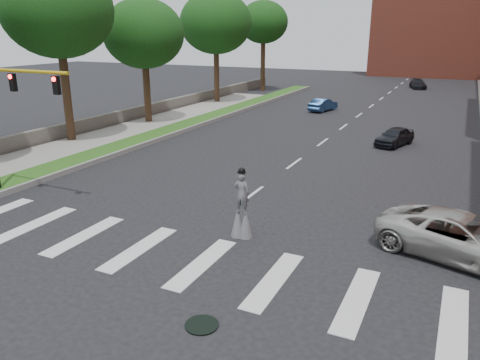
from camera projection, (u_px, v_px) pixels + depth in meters
ground_plane at (153, 269)px, 15.27m from camera, size 160.00×160.00×0.00m
grass_median at (182, 126)px, 37.13m from camera, size 2.00×60.00×0.25m
median_curb at (193, 127)px, 36.70m from camera, size 0.20×60.00×0.28m
sidewalk_left at (58, 151)px, 29.78m from camera, size 4.00×60.00×0.18m
stone_wall at (141, 112)px, 40.97m from camera, size 0.50×56.00×1.10m
manhole at (202, 325)px, 12.32m from camera, size 0.90×0.90×0.04m
building_backdrop at (459, 20)px, 77.09m from camera, size 26.00×14.00×18.00m
traffic_signal at (4, 108)px, 20.59m from camera, size 5.30×0.23×6.20m
stilt_performer at (242, 211)px, 17.33m from camera, size 0.84×0.55×2.72m
suv_crossing at (461, 237)px, 15.77m from camera, size 6.02×4.00×1.54m
car_near at (395, 136)px, 31.39m from camera, size 2.51×3.89×1.23m
car_mid at (323, 105)px, 44.78m from camera, size 2.07×3.87×1.21m
car_far at (418, 84)px, 62.05m from camera, size 2.78×4.43×1.20m
tree_2 at (57, 10)px, 30.00m from camera, size 7.19×7.19×11.72m
tree_3 at (144, 34)px, 36.93m from camera, size 6.41×6.41×9.88m
tree_4 at (216, 23)px, 47.56m from camera, size 7.36×7.36×11.27m
tree_5 at (263, 23)px, 57.18m from camera, size 6.03×6.03×10.93m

